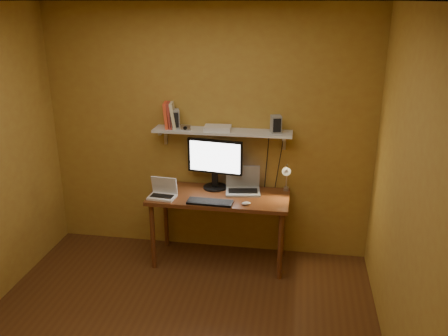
% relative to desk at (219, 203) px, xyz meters
% --- Properties ---
extents(room, '(3.44, 3.24, 2.64)m').
position_rel_desk_xyz_m(room, '(-0.18, -1.28, 0.64)').
color(room, '#502D14').
rests_on(room, ground).
extents(desk, '(1.40, 0.60, 0.75)m').
position_rel_desk_xyz_m(desk, '(0.00, 0.00, 0.00)').
color(desk, maroon).
rests_on(desk, ground).
extents(wall_shelf, '(1.40, 0.25, 0.21)m').
position_rel_desk_xyz_m(wall_shelf, '(-0.00, 0.19, 0.69)').
color(wall_shelf, silver).
rests_on(wall_shelf, room).
extents(monitor, '(0.58, 0.28, 0.52)m').
position_rel_desk_xyz_m(monitor, '(-0.08, 0.18, 0.38)').
color(monitor, black).
rests_on(monitor, desk).
extents(laptop, '(0.38, 0.30, 0.26)m').
position_rel_desk_xyz_m(laptop, '(0.22, 0.15, 0.15)').
color(laptop, gray).
rests_on(laptop, desk).
extents(netbook, '(0.28, 0.21, 0.20)m').
position_rel_desk_xyz_m(netbook, '(-0.55, -0.13, 0.14)').
color(netbook, silver).
rests_on(netbook, desk).
extents(keyboard, '(0.44, 0.16, 0.02)m').
position_rel_desk_xyz_m(keyboard, '(-0.05, -0.21, 0.10)').
color(keyboard, black).
rests_on(keyboard, desk).
extents(mouse, '(0.10, 0.08, 0.03)m').
position_rel_desk_xyz_m(mouse, '(0.30, -0.20, 0.10)').
color(mouse, silver).
rests_on(mouse, desk).
extents(desk_lamp, '(0.09, 0.23, 0.38)m').
position_rel_desk_xyz_m(desk_lamp, '(0.66, 0.13, 0.29)').
color(desk_lamp, silver).
rests_on(desk_lamp, desk).
extents(speaker_left, '(0.14, 0.14, 0.20)m').
position_rel_desk_xyz_m(speaker_left, '(-0.49, 0.19, 0.81)').
color(speaker_left, gray).
rests_on(speaker_left, wall_shelf).
extents(speaker_right, '(0.12, 0.12, 0.17)m').
position_rel_desk_xyz_m(speaker_right, '(0.53, 0.18, 0.80)').
color(speaker_right, gray).
rests_on(speaker_right, wall_shelf).
extents(books, '(0.16, 0.19, 0.26)m').
position_rel_desk_xyz_m(books, '(-0.54, 0.20, 0.84)').
color(books, '#F24D29').
rests_on(books, wall_shelf).
extents(shelf_camera, '(0.10, 0.05, 0.06)m').
position_rel_desk_xyz_m(shelf_camera, '(-0.36, 0.12, 0.74)').
color(shelf_camera, silver).
rests_on(shelf_camera, wall_shelf).
extents(router, '(0.28, 0.19, 0.04)m').
position_rel_desk_xyz_m(router, '(-0.04, 0.19, 0.73)').
color(router, silver).
rests_on(router, wall_shelf).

